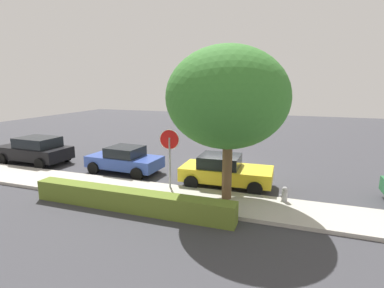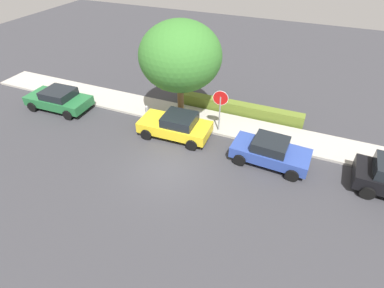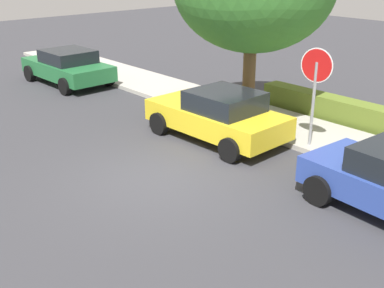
# 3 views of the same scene
# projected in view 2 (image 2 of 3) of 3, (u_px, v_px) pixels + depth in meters

# --- Properties ---
(ground_plane) EXTENTS (60.00, 60.00, 0.00)m
(ground_plane) POSITION_uv_depth(u_px,v_px,m) (169.00, 167.00, 15.15)
(ground_plane) COLOR #38383D
(sidewalk_curb) EXTENTS (32.00, 2.32, 0.14)m
(sidewalk_curb) POSITION_uv_depth(u_px,v_px,m) (203.00, 119.00, 18.63)
(sidewalk_curb) COLOR #B2ADA3
(sidewalk_curb) RESTS_ON ground_plane
(stop_sign) EXTENTS (0.87, 0.13, 2.69)m
(stop_sign) POSITION_uv_depth(u_px,v_px,m) (220.00, 104.00, 16.54)
(stop_sign) COLOR gray
(stop_sign) RESTS_ON ground_plane
(parked_car_yellow) EXTENTS (4.08, 2.14, 1.42)m
(parked_car_yellow) POSITION_uv_depth(u_px,v_px,m) (176.00, 125.00, 16.93)
(parked_car_yellow) COLOR yellow
(parked_car_yellow) RESTS_ON ground_plane
(parked_car_blue) EXTENTS (3.93, 2.12, 1.39)m
(parked_car_blue) POSITION_uv_depth(u_px,v_px,m) (270.00, 151.00, 15.07)
(parked_car_blue) COLOR #2D479E
(parked_car_blue) RESTS_ON ground_plane
(parked_car_green) EXTENTS (4.20, 2.21, 1.35)m
(parked_car_green) POSITION_uv_depth(u_px,v_px,m) (59.00, 99.00, 19.44)
(parked_car_green) COLOR #236B38
(parked_car_green) RESTS_ON ground_plane
(street_tree_near_corner) EXTENTS (4.58, 4.58, 5.99)m
(street_tree_near_corner) POSITION_uv_depth(u_px,v_px,m) (180.00, 56.00, 16.32)
(street_tree_near_corner) COLOR brown
(street_tree_near_corner) RESTS_ON ground_plane
(fire_hydrant) EXTENTS (0.30, 0.22, 0.72)m
(fire_hydrant) POSITION_uv_depth(u_px,v_px,m) (147.00, 111.00, 18.92)
(fire_hydrant) COLOR #A5A5A8
(fire_hydrant) RESTS_ON ground_plane
(front_yard_hedge) EXTENTS (7.95, 0.64, 0.77)m
(front_yard_hedge) POSITION_uv_depth(u_px,v_px,m) (239.00, 109.00, 19.06)
(front_yard_hedge) COLOR olive
(front_yard_hedge) RESTS_ON ground_plane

